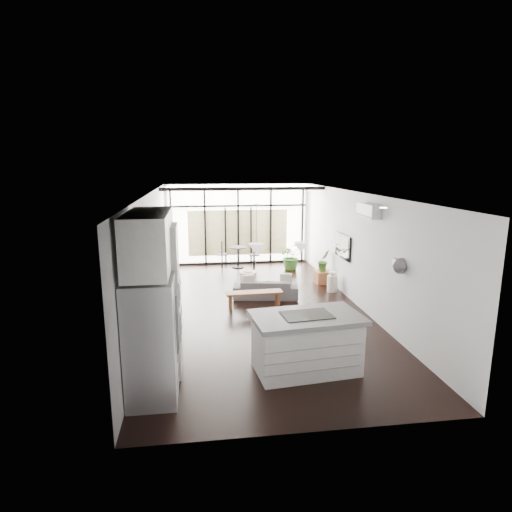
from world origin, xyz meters
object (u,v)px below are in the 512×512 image
object	(u,v)px
console_bench	(254,300)
tv	(343,246)
island	(306,343)
sofa	(266,286)
milk_can	(332,282)
pouf	(248,278)
fridge	(151,340)

from	to	relation	value
console_bench	tv	size ratio (longest dim) A/B	1.25
island	sofa	distance (m)	4.13
console_bench	milk_can	size ratio (longest dim) A/B	2.43
sofa	milk_can	distance (m)	1.95
pouf	milk_can	bearing A→B (deg)	-23.34
fridge	tv	size ratio (longest dim) A/B	1.69
island	sofa	size ratio (longest dim) A/B	1.08
tv	milk_can	bearing A→B (deg)	148.05
island	sofa	bearing A→B (deg)	84.30
milk_can	tv	bearing A→B (deg)	-31.95
island	fridge	distance (m)	2.59
fridge	milk_can	world-z (taller)	fridge
island	tv	xyz separation A→B (m)	(2.09, 4.30, 0.80)
fridge	tv	bearing A→B (deg)	46.61
sofa	pouf	world-z (taller)	sofa
fridge	sofa	xyz separation A→B (m)	(2.45, 4.68, -0.60)
pouf	tv	distance (m)	2.90
pouf	milk_can	size ratio (longest dim) A/B	0.89
milk_can	tv	world-z (taller)	tv
fridge	sofa	distance (m)	5.32
fridge	pouf	xyz separation A→B (m)	(2.14, 5.95, -0.73)
pouf	island	bearing A→B (deg)	-86.23
tv	island	bearing A→B (deg)	-115.98
fridge	sofa	bearing A→B (deg)	62.32
island	console_bench	xyz separation A→B (m)	(-0.46, 3.26, -0.28)
milk_can	island	bearing A→B (deg)	-113.04
sofa	tv	bearing A→B (deg)	-165.60
sofa	console_bench	size ratio (longest dim) A/B	1.23
pouf	tv	world-z (taller)	tv
pouf	tv	bearing A→B (deg)	-24.13
sofa	console_bench	xyz separation A→B (m)	(-0.42, -0.86, -0.11)
pouf	sofa	bearing A→B (deg)	-76.00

